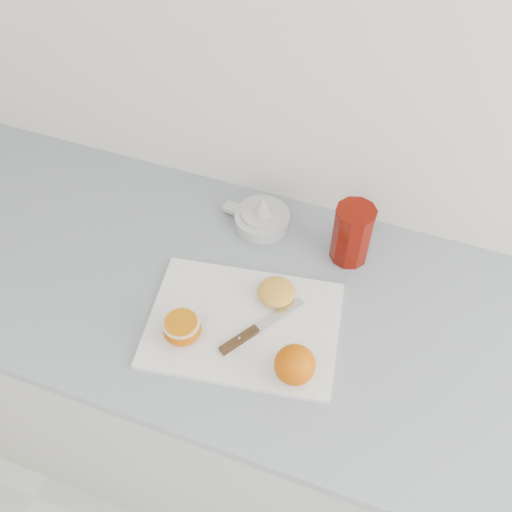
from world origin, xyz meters
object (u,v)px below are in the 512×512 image
at_px(counter, 272,399).
at_px(cutting_board, 244,325).
at_px(red_tumbler, 352,236).
at_px(citrus_juicer, 262,217).
at_px(half_orange, 182,328).

distance_m(counter, cutting_board, 0.46).
bearing_deg(cutting_board, red_tumbler, 59.24).
distance_m(counter, red_tumbler, 0.55).
xyz_separation_m(citrus_juicer, red_tumbler, (0.21, -0.02, 0.04)).
height_order(cutting_board, red_tumbler, red_tumbler).
xyz_separation_m(half_orange, citrus_juicer, (0.04, 0.34, -0.01)).
bearing_deg(red_tumbler, cutting_board, -120.76).
bearing_deg(half_orange, counter, 43.91).
bearing_deg(citrus_juicer, cutting_board, -77.44).
bearing_deg(counter, red_tumbler, 59.28).
height_order(half_orange, citrus_juicer, citrus_juicer).
bearing_deg(half_orange, citrus_juicer, 83.28).
relative_size(half_orange, citrus_juicer, 0.46).
xyz_separation_m(cutting_board, citrus_juicer, (-0.06, 0.27, 0.02)).
bearing_deg(counter, citrus_juicer, 117.90).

